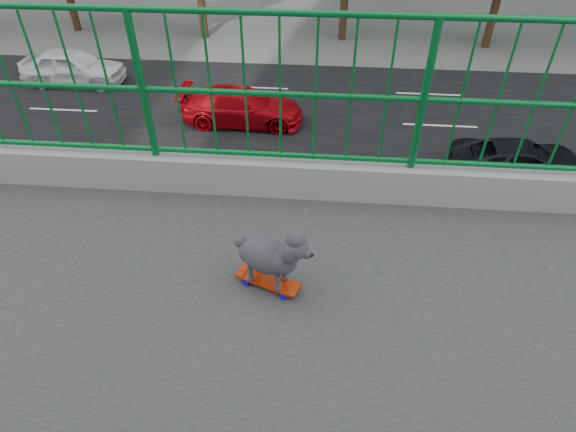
% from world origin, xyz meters
% --- Properties ---
extents(road, '(18.00, 90.00, 0.02)m').
position_xyz_m(road, '(-13.00, 0.00, 0.01)').
color(road, black).
rests_on(road, ground).
extents(skateboard, '(0.27, 0.44, 0.06)m').
position_xyz_m(skateboard, '(-0.36, 3.02, 7.04)').
color(skateboard, red).
rests_on(skateboard, footbridge).
extents(poodle, '(0.33, 0.50, 0.44)m').
position_xyz_m(poodle, '(-0.35, 3.05, 7.29)').
color(poodle, '#2B282D').
rests_on(poodle, skateboard).
extents(car_1, '(1.50, 4.30, 1.42)m').
position_xyz_m(car_1, '(-9.20, -2.62, 0.71)').
color(car_1, '#B3070F').
rests_on(car_1, ground).
extents(car_2, '(2.18, 4.73, 1.31)m').
position_xyz_m(car_2, '(-12.40, 10.04, 0.66)').
color(car_2, black).
rests_on(car_2, ground).
extents(car_3, '(2.02, 4.96, 1.44)m').
position_xyz_m(car_3, '(-15.60, -0.09, 0.72)').
color(car_3, '#B3070F').
rests_on(car_3, ground).
extents(car_4, '(1.89, 4.70, 1.60)m').
position_xyz_m(car_4, '(-18.80, -8.62, 0.80)').
color(car_4, white).
rests_on(car_4, ground).
extents(car_5, '(1.44, 4.13, 1.36)m').
position_xyz_m(car_5, '(-6.00, -3.16, 0.68)').
color(car_5, '#A2A2A7').
rests_on(car_5, ground).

